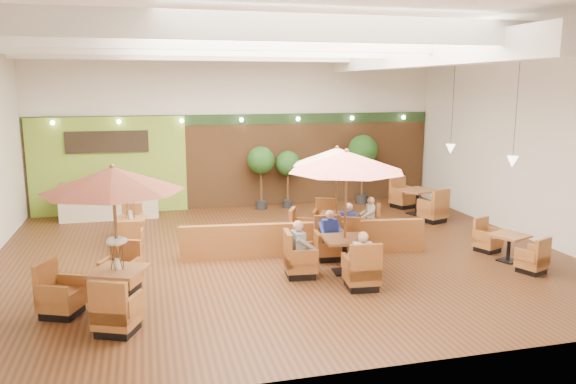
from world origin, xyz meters
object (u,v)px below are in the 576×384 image
object	(u,v)px
table_1	(343,185)
diner_1	(330,230)
table_5	(417,202)
topiary_2	(363,153)
table_3	(131,226)
diner_4	(369,213)
service_counter	(109,201)
topiary_0	(261,163)
diner_3	(348,222)
table_0	(110,208)
table_4	(509,248)
table_2	(337,177)
diner_2	(300,243)
topiary_1	(288,165)
booth_divider	(305,239)
diner_0	(362,254)

from	to	relation	value
table_1	diner_1	bearing A→B (deg)	91.44
table_5	topiary_2	bearing A→B (deg)	99.47
table_3	diner_4	world-z (taller)	table_3
diner_1	table_3	bearing A→B (deg)	-27.79
service_counter	table_1	distance (m)	8.81
topiary_0	topiary_2	bearing A→B (deg)	0.00
table_1	diner_4	world-z (taller)	table_1
table_1	diner_3	bearing A→B (deg)	70.21
table_0	table_4	xyz separation A→B (m)	(9.09, 0.79, -1.67)
table_4	table_2	bearing A→B (deg)	119.64
topiary_2	diner_2	bearing A→B (deg)	-121.27
table_3	service_counter	bearing A→B (deg)	107.67
table_3	topiary_2	world-z (taller)	topiary_2
table_0	topiary_1	size ratio (longest dim) A/B	1.48
diner_4	service_counter	bearing A→B (deg)	73.61
table_0	table_1	size ratio (longest dim) A/B	1.04
table_5	topiary_1	world-z (taller)	topiary_1
table_2	diner_1	distance (m)	1.96
service_counter	topiary_2	xyz separation A→B (m)	(8.68, 0.20, 1.26)
table_4	topiary_0	bearing A→B (deg)	100.71
diner_4	booth_divider	bearing A→B (deg)	131.11
table_5	diner_4	xyz separation A→B (m)	(-2.71, -2.39, 0.32)
service_counter	table_2	size ratio (longest dim) A/B	1.09
diner_2	diner_1	bearing A→B (deg)	131.09
topiary_0	booth_divider	bearing A→B (deg)	-90.44
table_3	diner_0	size ratio (longest dim) A/B	2.98
table_1	table_3	size ratio (longest dim) A/B	1.21
service_counter	diner_1	xyz separation A→B (m)	(5.46, -5.78, 0.16)
diner_4	diner_3	bearing A→B (deg)	149.67
service_counter	diner_3	size ratio (longest dim) A/B	3.65
table_4	diner_0	xyz separation A→B (m)	(-4.14, -0.84, 0.43)
table_3	diner_0	xyz separation A→B (m)	(4.74, -4.76, 0.27)
table_3	table_4	bearing A→B (deg)	-19.08
topiary_0	diner_3	distance (m)	5.62
table_3	diner_1	xyz separation A→B (m)	(4.74, -2.67, 0.26)
topiary_1	booth_divider	bearing A→B (deg)	-100.11
table_2	table_1	bearing A→B (deg)	-82.25
diner_4	table_2	bearing A→B (deg)	104.67
table_0	table_3	size ratio (longest dim) A/B	1.25
diner_2	booth_divider	bearing A→B (deg)	156.57
booth_divider	topiary_1	distance (m)	5.73
diner_1	diner_2	xyz separation A→B (m)	(-1.04, -1.04, 0.03)
diner_3	booth_divider	bearing A→B (deg)	-146.85
diner_2	diner_4	bearing A→B (deg)	129.67
diner_3	diner_4	xyz separation A→B (m)	(0.96, 0.96, -0.04)
diner_1	table_5	bearing A→B (deg)	-136.49
service_counter	diner_3	bearing A→B (deg)	-40.47
topiary_1	diner_3	xyz separation A→B (m)	(0.21, -5.43, -0.72)
table_1	table_4	xyz separation A→B (m)	(4.21, -0.20, -1.71)
table_0	table_5	distance (m)	11.14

